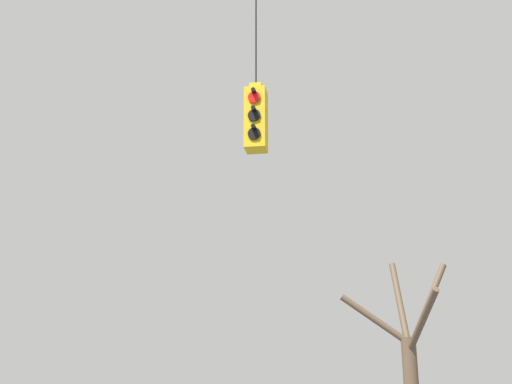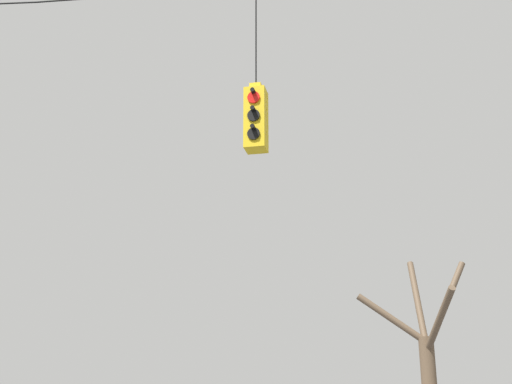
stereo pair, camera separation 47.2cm
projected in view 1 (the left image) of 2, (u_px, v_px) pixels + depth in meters
The scene contains 2 objects.
traffic_light_near_left_pole at pixel (256, 118), 10.27m from camera, with size 0.34×0.46×3.07m.
bare_tree at pixel (410, 363), 17.78m from camera, with size 3.22×3.55×5.67m.
Camera 1 is at (0.18, -9.42, 1.84)m, focal length 45.00 mm.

